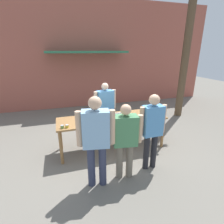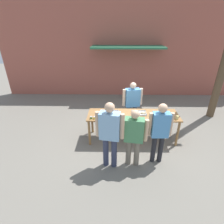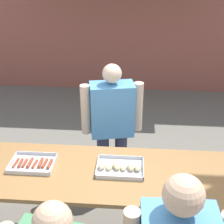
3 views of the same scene
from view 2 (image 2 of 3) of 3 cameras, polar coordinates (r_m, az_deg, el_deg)
ground_plane at (r=5.70m, az=6.43°, el=-8.51°), size 24.00×24.00×0.00m
building_facade_back at (r=8.70m, az=4.91°, el=19.80°), size 12.00×1.11×4.50m
serving_table at (r=5.30m, az=6.85°, el=-1.61°), size 2.71×0.82×0.86m
food_tray_sausages at (r=5.27m, az=0.04°, el=-0.35°), size 0.41×0.31×0.04m
food_tray_buns at (r=5.31m, az=8.80°, el=-0.33°), size 0.43×0.32×0.06m
condiment_jar_mustard at (r=5.00m, az=-6.82°, el=-1.83°), size 0.07×0.07×0.07m
condiment_jar_ketchup at (r=4.99m, az=-5.67°, el=-1.85°), size 0.07×0.07×0.07m
beer_cup at (r=5.26m, az=20.50°, el=-1.71°), size 0.09×0.09×0.11m
person_server_behind_table at (r=5.99m, az=6.64°, el=3.51°), size 0.68×0.35×1.60m
person_customer_holding_hotdog at (r=4.10m, az=-0.73°, el=-6.22°), size 0.67×0.34×1.76m
person_customer_with_cup at (r=4.41m, az=15.36°, el=-5.43°), size 0.59×0.23×1.67m
person_customer_waiting_in_line at (r=4.23m, az=7.12°, el=-7.31°), size 0.65×0.31×1.56m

